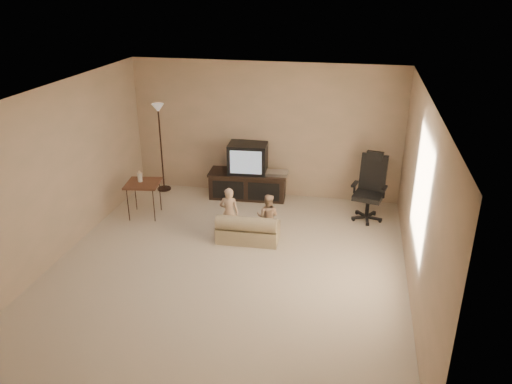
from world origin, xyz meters
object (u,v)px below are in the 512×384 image
at_px(tv_stand, 248,175).
at_px(office_chair, 369,196).
at_px(toddler_left, 229,213).
at_px(child_sofa, 248,230).
at_px(side_table, 143,184).
at_px(toddler_right, 268,216).
at_px(floor_lamp, 160,128).

xyz_separation_m(tv_stand, office_chair, (2.22, -0.47, -0.02)).
xyz_separation_m(office_chair, toddler_left, (-2.17, -1.14, 0.00)).
bearing_deg(tv_stand, toddler_left, -92.07).
bearing_deg(tv_stand, child_sofa, -81.49).
bearing_deg(side_table, office_chair, 10.14).
relative_size(child_sofa, toddler_left, 1.17).
bearing_deg(toddler_right, side_table, -6.59).
height_order(tv_stand, floor_lamp, floor_lamp).
height_order(floor_lamp, toddler_left, floor_lamp).
xyz_separation_m(office_chair, floor_lamp, (-3.93, 0.49, 0.82)).
relative_size(office_chair, floor_lamp, 0.68).
xyz_separation_m(side_table, toddler_right, (2.25, -0.38, -0.22)).
relative_size(tv_stand, toddler_right, 2.01).
xyz_separation_m(floor_lamp, toddler_left, (1.75, -1.63, -0.82)).
xyz_separation_m(tv_stand, side_table, (-1.59, -1.15, 0.16)).
relative_size(tv_stand, office_chair, 1.29).
xyz_separation_m(floor_lamp, child_sofa, (2.08, -1.71, -1.05)).
bearing_deg(office_chair, toddler_left, -138.76).
bearing_deg(office_chair, side_table, -156.32).
bearing_deg(toddler_left, office_chair, -157.45).
distance_m(child_sofa, toddler_left, 0.40).
distance_m(office_chair, toddler_left, 2.45).
bearing_deg(child_sofa, office_chair, 31.28).
relative_size(tv_stand, side_table, 1.80).
distance_m(floor_lamp, toddler_right, 2.95).
relative_size(side_table, toddler_right, 1.11).
height_order(tv_stand, side_table, tv_stand).
bearing_deg(toddler_left, floor_lamp, -47.98).
height_order(floor_lamp, toddler_right, floor_lamp).
relative_size(toddler_left, toddler_right, 1.13).
distance_m(side_table, toddler_left, 1.71).
xyz_separation_m(child_sofa, toddler_right, (0.28, 0.17, 0.18)).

